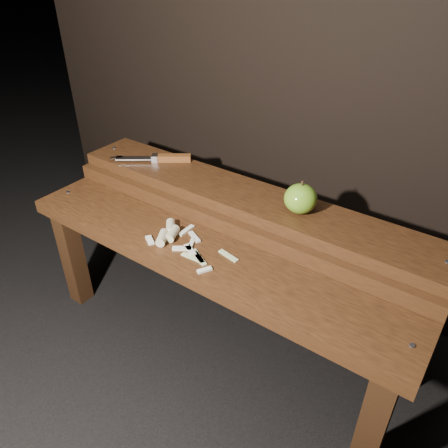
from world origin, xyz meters
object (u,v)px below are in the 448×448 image
Objects in this scene: bench_front_tier at (199,273)px; knife at (164,158)px; bench_rear_tier at (244,218)px; apple at (301,199)px.

knife is at bearing 143.43° from bench_front_tier.
bench_rear_tier is at bearing 90.00° from bench_front_tier.
apple is (0.18, 0.00, 0.13)m from bench_rear_tier.
bench_front_tier is at bearing -36.57° from knife.
knife reaches higher than bench_rear_tier.
bench_rear_tier is 5.18× the size of knife.
bench_rear_tier is 12.86× the size of apple.
knife reaches higher than bench_front_tier.
apple is at bearing -2.62° from knife.
bench_front_tier is at bearing -90.00° from bench_rear_tier.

